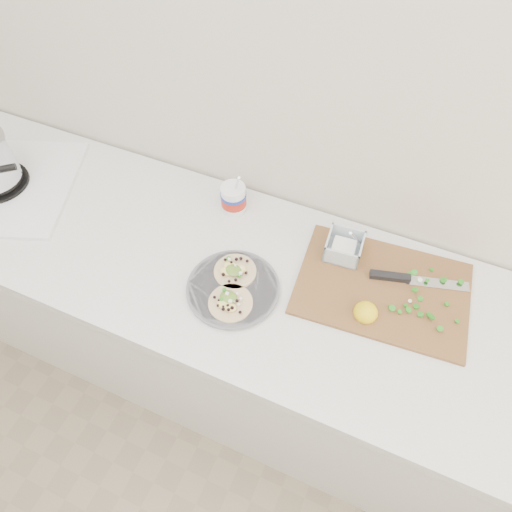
% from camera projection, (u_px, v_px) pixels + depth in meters
% --- Properties ---
extents(counter, '(2.44, 0.66, 0.90)m').
position_uv_depth(counter, '(206.00, 318.00, 1.79)').
color(counter, silver).
rests_on(counter, ground).
extents(taco_plate, '(0.27, 0.27, 0.04)m').
position_uv_depth(taco_plate, '(233.00, 287.00, 1.33)').
color(taco_plate, slate).
rests_on(taco_plate, counter).
extents(tub, '(0.09, 0.09, 0.19)m').
position_uv_depth(tub, '(234.00, 196.00, 1.48)').
color(tub, white).
rests_on(tub, counter).
extents(cutboard, '(0.52, 0.38, 0.08)m').
position_uv_depth(cutboard, '(380.00, 282.00, 1.34)').
color(cutboard, brown).
rests_on(cutboard, counter).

